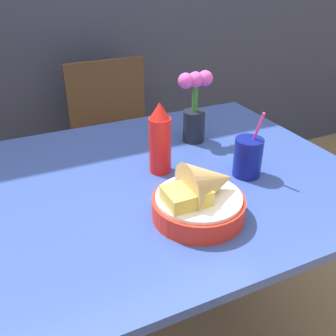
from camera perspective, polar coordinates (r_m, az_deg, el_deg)
The scene contains 6 objects.
dining_table at distance 1.12m, azimuth -1.88°, elevation -5.55°, with size 1.14×0.90×0.73m.
chair_far_window at distance 1.92m, azimuth -8.17°, elevation 5.62°, with size 0.40×0.40×0.85m.
food_basket at distance 0.89m, azimuth 5.16°, elevation -4.42°, with size 0.22×0.22×0.15m.
ketchup_bottle at distance 1.05m, azimuth -1.23°, elevation 4.39°, with size 0.06×0.06×0.21m.
drink_cup at distance 1.08m, azimuth 12.06°, elevation 1.45°, with size 0.08×0.08×0.20m.
flower_vase at distance 1.25m, azimuth 4.06°, elevation 9.11°, with size 0.12×0.07×0.24m.
Camera 1 is at (-0.35, -0.85, 1.27)m, focal length 40.00 mm.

